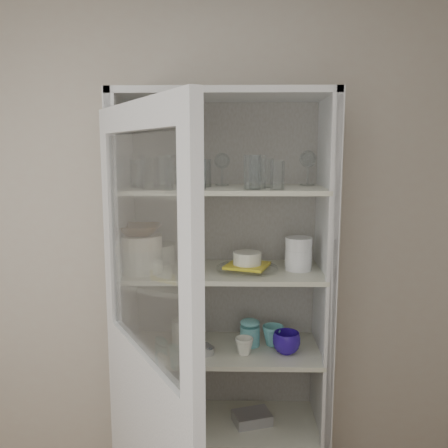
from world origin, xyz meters
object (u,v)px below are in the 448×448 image
at_px(measuring_cups, 199,350).
at_px(white_canister, 183,332).
at_px(cupboard_door, 147,410).
at_px(goblet_2, 222,168).
at_px(tin_box, 252,418).
at_px(white_ramekin, 247,258).
at_px(glass_platter, 247,269).
at_px(plate_stack_front, 140,260).
at_px(teal_jar, 250,334).
at_px(goblet_0, 191,169).
at_px(cream_dish, 169,417).
at_px(mug_white, 244,346).
at_px(plate_stack_back, 155,253).
at_px(yellow_trivet, 247,265).
at_px(pantry_cabinet, 224,327).
at_px(cream_bowl, 140,242).
at_px(mug_blue, 286,343).
at_px(mug_teal, 273,335).
at_px(goblet_1, 175,169).
at_px(goblet_3, 308,166).
at_px(grey_bowl_stack, 298,254).
at_px(terracotta_bowl, 140,230).

height_order(measuring_cups, white_canister, white_canister).
height_order(cupboard_door, goblet_2, cupboard_door).
height_order(goblet_2, tin_box, goblet_2).
bearing_deg(white_ramekin, glass_platter, 180.00).
height_order(plate_stack_front, teal_jar, plate_stack_front).
height_order(goblet_0, goblet_2, goblet_2).
relative_size(goblet_2, cream_dish, 0.74).
bearing_deg(mug_white, plate_stack_front, -178.31).
xyz_separation_m(plate_stack_front, mug_white, (0.50, -0.03, -0.41)).
relative_size(mug_white, measuring_cups, 0.80).
relative_size(plate_stack_back, glass_platter, 0.70).
height_order(yellow_trivet, white_canister, yellow_trivet).
xyz_separation_m(pantry_cabinet, plate_stack_front, (-0.40, -0.12, 0.38)).
distance_m(yellow_trivet, white_ramekin, 0.04).
relative_size(goblet_0, goblet_2, 0.89).
height_order(cream_bowl, white_canister, cream_bowl).
distance_m(mug_blue, mug_white, 0.21).
bearing_deg(mug_teal, teal_jar, 173.34).
relative_size(pantry_cabinet, yellow_trivet, 11.12).
relative_size(mug_white, cream_dish, 0.38).
relative_size(goblet_0, mug_teal, 1.43).
bearing_deg(goblet_1, goblet_0, 9.85).
xyz_separation_m(goblet_2, plate_stack_front, (-0.38, -0.15, -0.43)).
relative_size(glass_platter, teal_jar, 2.52).
height_order(goblet_3, plate_stack_front, goblet_3).
bearing_deg(yellow_trivet, white_canister, 171.48).
relative_size(goblet_1, cream_bowl, 0.77).
distance_m(yellow_trivet, white_canister, 0.48).
bearing_deg(goblet_0, grey_bowl_stack, -14.34).
bearing_deg(mug_white, plate_stack_back, 159.97).
relative_size(plate_stack_front, cream_dish, 0.90).
height_order(goblet_2, goblet_3, goblet_3).
bearing_deg(white_canister, goblet_1, 112.65).
bearing_deg(glass_platter, terracotta_bowl, -175.96).
distance_m(plate_stack_back, cream_dish, 0.83).
xyz_separation_m(goblet_3, yellow_trivet, (-0.30, -0.13, -0.47)).
relative_size(mug_teal, tin_box, 0.59).
distance_m(pantry_cabinet, terracotta_bowl, 0.67).
xyz_separation_m(glass_platter, grey_bowl_stack, (0.25, 0.01, 0.07)).
distance_m(goblet_1, mug_blue, 1.01).
xyz_separation_m(cupboard_door, mug_white, (0.37, 0.53, 0.03)).
xyz_separation_m(pantry_cabinet, glass_platter, (0.11, -0.09, 0.33)).
bearing_deg(goblet_3, pantry_cabinet, -173.82).
distance_m(glass_platter, cream_dish, 0.87).
bearing_deg(measuring_cups, mug_white, 0.84).
xyz_separation_m(cupboard_door, mug_teal, (0.52, 0.64, 0.04)).
xyz_separation_m(cupboard_door, cream_dish, (-0.01, 0.58, -0.37)).
xyz_separation_m(mug_teal, white_canister, (-0.46, -0.00, 0.01)).
xyz_separation_m(goblet_2, mug_teal, (0.26, -0.06, -0.84)).
bearing_deg(terracotta_bowl, measuring_cups, -6.19).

